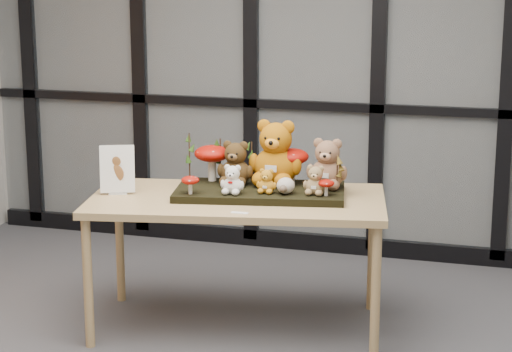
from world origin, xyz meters
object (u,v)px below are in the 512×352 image
(display_table, at_px, (237,209))
(mushroom_back_left, at_px, (212,161))
(bear_pooh_yellow, at_px, (276,149))
(bear_small_yellow, at_px, (267,180))
(sign_holder, at_px, (117,172))
(bear_tan_back, at_px, (327,160))
(bear_brown_medium, at_px, (236,161))
(mushroom_front_left, at_px, (190,184))
(plush_cream_hedgehog, at_px, (286,185))
(bear_white_bow, at_px, (233,178))
(bear_beige_small, at_px, (316,178))
(mushroom_front_right, at_px, (326,187))
(diorama_tray, at_px, (260,192))
(mushroom_back_right, at_px, (291,164))

(display_table, bearing_deg, mushroom_back_left, 127.61)
(bear_pooh_yellow, relative_size, bear_small_yellow, 2.73)
(display_table, bearing_deg, sign_holder, 178.39)
(bear_tan_back, height_order, mushroom_back_left, bear_tan_back)
(bear_brown_medium, bearing_deg, display_table, -80.30)
(display_table, bearing_deg, bear_pooh_yellow, 40.76)
(bear_pooh_yellow, distance_m, mushroom_front_left, 0.54)
(mushroom_back_left, height_order, sign_holder, sign_holder)
(display_table, distance_m, bear_tan_back, 0.57)
(bear_small_yellow, xyz_separation_m, plush_cream_hedgehog, (0.10, 0.01, -0.02))
(bear_brown_medium, height_order, plush_cream_hedgehog, bear_brown_medium)
(bear_small_yellow, xyz_separation_m, mushroom_front_left, (-0.39, -0.14, -0.02))
(plush_cream_hedgehog, bearing_deg, bear_tan_back, 38.19)
(display_table, height_order, sign_holder, sign_holder)
(bear_white_bow, height_order, sign_holder, sign_holder)
(bear_beige_small, relative_size, plush_cream_hedgehog, 1.78)
(bear_small_yellow, xyz_separation_m, mushroom_front_right, (0.32, 0.03, -0.02))
(bear_tan_back, bearing_deg, bear_pooh_yellow, 170.47)
(bear_tan_back, xyz_separation_m, mushroom_back_left, (-0.67, -0.03, -0.04))
(bear_pooh_yellow, height_order, sign_holder, bear_pooh_yellow)
(bear_white_bow, bearing_deg, bear_tan_back, 21.33)
(bear_small_yellow, distance_m, sign_holder, 0.84)
(bear_beige_small, relative_size, mushroom_front_left, 1.62)
(bear_beige_small, bearing_deg, mushroom_back_left, 156.15)
(diorama_tray, xyz_separation_m, bear_pooh_yellow, (0.06, 0.12, 0.22))
(bear_white_bow, xyz_separation_m, mushroom_front_left, (-0.22, -0.07, -0.03))
(bear_brown_medium, height_order, bear_small_yellow, bear_brown_medium)
(display_table, xyz_separation_m, mushroom_front_right, (0.49, 0.02, 0.16))
(mushroom_front_left, distance_m, sign_holder, 0.45)
(bear_pooh_yellow, bearing_deg, display_table, -139.24)
(mushroom_back_right, xyz_separation_m, mushroom_front_right, (0.25, -0.23, -0.06))
(display_table, xyz_separation_m, mushroom_back_left, (-0.21, 0.18, 0.22))
(bear_white_bow, bearing_deg, bear_beige_small, 3.53)
(bear_brown_medium, height_order, mushroom_front_right, bear_brown_medium)
(bear_white_bow, xyz_separation_m, mushroom_back_right, (0.24, 0.33, 0.02))
(diorama_tray, xyz_separation_m, mushroom_back_right, (0.13, 0.17, 0.13))
(diorama_tray, xyz_separation_m, sign_holder, (-0.77, -0.19, 0.11))
(bear_brown_medium, bearing_deg, bear_white_bow, -87.70)
(bear_pooh_yellow, distance_m, bear_beige_small, 0.34)
(sign_holder, bearing_deg, bear_brown_medium, -0.99)
(bear_beige_small, xyz_separation_m, plush_cream_hedgehog, (-0.16, -0.03, -0.04))
(display_table, xyz_separation_m, diorama_tray, (0.11, 0.08, 0.09))
(bear_tan_back, xyz_separation_m, sign_holder, (-1.12, -0.32, -0.07))
(diorama_tray, relative_size, bear_beige_small, 5.29)
(bear_beige_small, bearing_deg, display_table, 173.85)
(display_table, height_order, bear_brown_medium, bear_brown_medium)
(display_table, bearing_deg, diorama_tray, 26.57)
(mushroom_back_right, bearing_deg, sign_holder, -158.41)
(diorama_tray, bearing_deg, plush_cream_hedgehog, -36.52)
(bear_pooh_yellow, xyz_separation_m, mushroom_front_right, (0.33, -0.19, -0.15))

